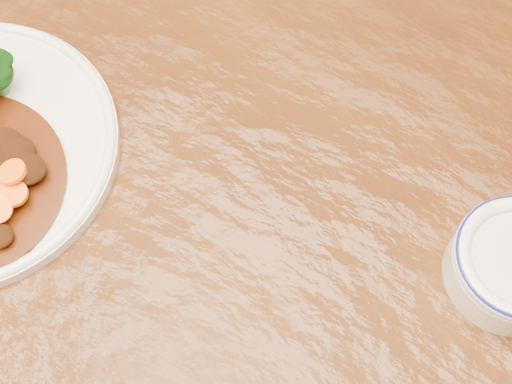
% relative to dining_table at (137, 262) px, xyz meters
% --- Properties ---
extents(dining_table, '(1.60, 1.09, 0.75)m').
position_rel_dining_table_xyz_m(dining_table, '(0.00, 0.00, 0.00)').
color(dining_table, '#4F290D').
rests_on(dining_table, ground).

